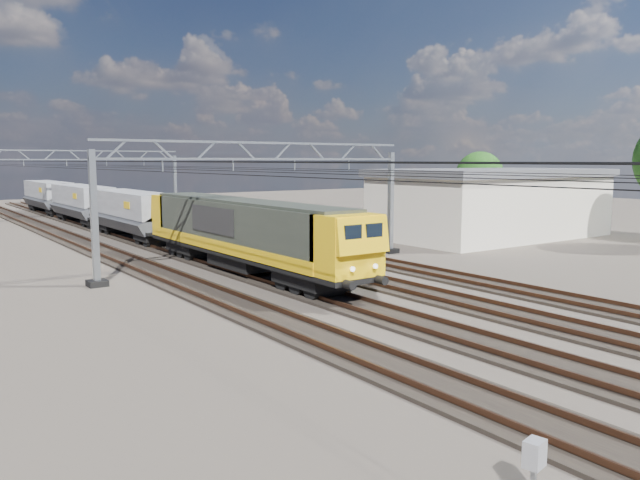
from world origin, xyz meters
TOP-DOWN VIEW (x-y plane):
  - ground at (0.00, 0.00)m, footprint 160.00×160.00m
  - track_outer_west at (-6.00, 0.00)m, footprint 2.60×140.00m
  - track_loco at (-2.00, 0.00)m, footprint 2.60×140.00m
  - track_inner_east at (2.00, 0.00)m, footprint 2.60×140.00m
  - track_outer_east at (6.00, 0.00)m, footprint 2.60×140.00m
  - catenary_gantry_mid at (0.00, 4.00)m, footprint 19.90×0.90m
  - catenary_gantry_far at (0.00, 40.00)m, footprint 19.90×0.90m
  - overhead_wires at (0.00, 8.00)m, footprint 12.03×140.00m
  - locomotive at (-2.00, 2.97)m, footprint 2.76×21.10m
  - hopper_wagon_lead at (-2.00, 20.66)m, footprint 3.38×13.00m
  - hopper_wagon_mid at (-2.00, 34.86)m, footprint 3.38×13.00m
  - hopper_wagon_third at (-2.00, 49.06)m, footprint 3.38×13.00m
  - trackside_cabinet at (-8.81, -20.22)m, footprint 0.45×0.37m
  - industrial_shed at (22.00, 6.00)m, footprint 18.60×10.60m
  - tree_far at (30.32, 13.79)m, footprint 5.17×4.77m

SIDE VIEW (x-z plane):
  - ground at x=0.00m, z-range 0.00..0.00m
  - track_outer_west at x=-6.00m, z-range -0.08..0.22m
  - track_loco at x=-2.00m, z-range -0.08..0.22m
  - track_inner_east at x=2.00m, z-range -0.08..0.22m
  - track_outer_east at x=6.00m, z-range -0.08..0.22m
  - trackside_cabinet at x=-8.81m, z-range 0.30..1.49m
  - hopper_wagon_lead at x=-2.00m, z-range 0.60..3.86m
  - hopper_wagon_mid at x=-2.00m, z-range 0.60..3.86m
  - hopper_wagon_third at x=-2.00m, z-range 0.60..3.86m
  - locomotive at x=-2.00m, z-range 0.52..4.14m
  - industrial_shed at x=22.00m, z-range 0.03..5.43m
  - catenary_gantry_mid at x=0.00m, z-range 0.35..7.46m
  - catenary_gantry_far at x=0.00m, z-range 0.35..7.46m
  - tree_far at x=30.32m, z-range 0.95..7.89m
  - overhead_wires at x=0.00m, z-range 5.48..6.02m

